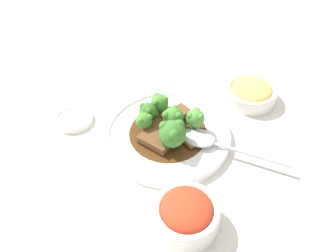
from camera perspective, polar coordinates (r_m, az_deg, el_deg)
name	(u,v)px	position (r m, az deg, el deg)	size (l,w,h in m)	color
ground_plane	(168,137)	(0.69, 0.00, -1.98)	(4.00, 4.00, 0.00)	silver
main_plate	(168,134)	(0.69, 0.00, -1.41)	(0.26, 0.26, 0.02)	white
beef_strip_0	(176,115)	(0.70, 1.37, 1.95)	(0.05, 0.07, 0.01)	brown
beef_strip_1	(159,126)	(0.68, -1.62, -0.07)	(0.07, 0.04, 0.01)	brown
beef_strip_2	(186,136)	(0.67, 3.17, -1.69)	(0.07, 0.03, 0.01)	brown
beef_strip_3	(155,140)	(0.65, -2.20, -2.50)	(0.08, 0.06, 0.02)	brown
broccoli_floret_0	(160,103)	(0.70, -1.48, 4.06)	(0.04, 0.04, 0.05)	#8EB756
broccoli_floret_1	(172,133)	(0.63, 0.77, -1.29)	(0.05, 0.05, 0.06)	#8EB756
broccoli_floret_2	(173,117)	(0.67, 0.92, 1.61)	(0.04, 0.04, 0.05)	#8EB756
broccoli_floret_3	(144,121)	(0.67, -4.19, 0.96)	(0.03, 0.03, 0.04)	#8EB756
broccoli_floret_4	(148,111)	(0.69, -3.50, 2.63)	(0.04, 0.04, 0.04)	#7FA84C
broccoli_floret_5	(195,118)	(0.67, 4.79, 1.40)	(0.04, 0.04, 0.05)	#7FA84C
serving_spoon	(205,140)	(0.66, 6.48, -2.42)	(0.19, 0.16, 0.01)	#B7B7BC
side_bowl_kimchi	(186,214)	(0.55, 3.22, -15.09)	(0.11, 0.11, 0.06)	white
side_bowl_appetizer	(251,92)	(0.79, 14.26, 5.70)	(0.12, 0.12, 0.04)	white
sauce_dish	(74,119)	(0.75, -16.02, 1.15)	(0.08, 0.08, 0.01)	white
paper_napkin	(147,78)	(0.85, -3.69, 8.38)	(0.12, 0.10, 0.01)	white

